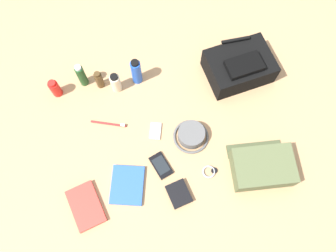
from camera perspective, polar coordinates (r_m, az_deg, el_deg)
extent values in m
cube|color=tan|center=(1.65, 0.00, -0.64)|extent=(2.64, 2.02, 0.02)
cube|color=black|center=(1.76, 11.80, 9.74)|extent=(0.34, 0.27, 0.12)
cube|color=black|center=(1.68, 12.69, 9.88)|extent=(0.18, 0.13, 0.03)
cylinder|color=black|center=(1.75, 11.27, 14.00)|extent=(0.14, 0.02, 0.02)
cube|color=#56603D|center=(1.60, 15.60, -6.71)|extent=(0.29, 0.21, 0.09)
cube|color=#454D30|center=(1.65, 14.24, -3.79)|extent=(0.26, 0.09, 0.01)
cylinder|color=#5A5A5A|center=(1.60, 3.93, -1.44)|extent=(0.13, 0.13, 0.06)
torus|color=#5A5A5A|center=(1.63, 3.86, -1.79)|extent=(0.17, 0.17, 0.01)
cylinder|color=red|center=(1.77, -18.37, 5.97)|extent=(0.05, 0.05, 0.10)
cylinder|color=red|center=(1.72, -18.91, 6.78)|extent=(0.04, 0.04, 0.01)
cylinder|color=#19471E|center=(1.74, -14.27, 8.15)|extent=(0.04, 0.04, 0.14)
cylinder|color=silver|center=(1.67, -14.88, 9.41)|extent=(0.03, 0.03, 0.01)
cylinder|color=#473319|center=(1.73, -11.45, 7.55)|extent=(0.04, 0.04, 0.10)
cylinder|color=#473319|center=(1.68, -11.82, 8.48)|extent=(0.03, 0.03, 0.01)
cylinder|color=beige|center=(1.70, -8.76, 7.12)|extent=(0.05, 0.05, 0.11)
cylinder|color=black|center=(1.65, -9.07, 8.11)|extent=(0.04, 0.04, 0.01)
cylinder|color=blue|center=(1.69, -5.33, 9.00)|extent=(0.05, 0.05, 0.16)
cylinder|color=black|center=(1.62, -5.59, 10.48)|extent=(0.04, 0.04, 0.01)
cube|color=red|center=(1.59, -13.61, -12.93)|extent=(0.17, 0.22, 0.02)
cube|color=white|center=(1.59, -13.59, -12.94)|extent=(0.16, 0.21, 0.01)
cube|color=blue|center=(1.57, -6.84, -9.81)|extent=(0.19, 0.21, 0.02)
cube|color=white|center=(1.57, -6.83, -9.83)|extent=(0.18, 0.20, 0.01)
cube|color=black|center=(1.58, -1.19, -6.63)|extent=(0.10, 0.13, 0.01)
cube|color=black|center=(1.58, -1.19, -6.57)|extent=(0.08, 0.10, 0.00)
cube|color=#B7B7BC|center=(1.63, -2.12, -0.93)|extent=(0.07, 0.10, 0.01)
cylinder|color=silver|center=(1.62, -2.03, -1.34)|extent=(0.03, 0.03, 0.00)
torus|color=#99999E|center=(1.59, 6.83, -7.62)|extent=(0.06, 0.06, 0.01)
cylinder|color=black|center=(1.59, 7.74, -7.42)|extent=(0.03, 0.03, 0.01)
cylinder|color=red|center=(1.67, -9.95, 0.38)|extent=(0.17, 0.07, 0.01)
cube|color=white|center=(1.65, -7.59, 0.17)|extent=(0.02, 0.02, 0.01)
cube|color=black|center=(1.55, 1.83, -11.30)|extent=(0.11, 0.13, 0.02)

